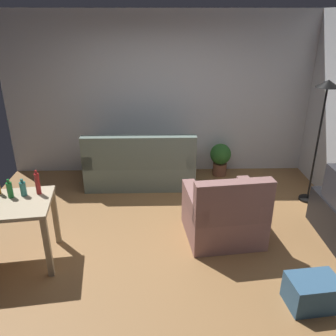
# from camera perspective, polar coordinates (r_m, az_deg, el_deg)

# --- Properties ---
(ground_plane) EXTENTS (5.20, 4.40, 0.02)m
(ground_plane) POSITION_cam_1_polar(r_m,az_deg,el_deg) (4.53, -1.12, -11.44)
(ground_plane) COLOR #9E7042
(wall_rear) EXTENTS (5.20, 0.10, 2.70)m
(wall_rear) POSITION_cam_1_polar(r_m,az_deg,el_deg) (6.04, -1.40, 11.76)
(wall_rear) COLOR silver
(wall_rear) RESTS_ON ground_plane
(couch) EXTENTS (1.76, 0.84, 0.92)m
(couch) POSITION_cam_1_polar(r_m,az_deg,el_deg) (5.77, -4.49, 0.26)
(couch) COLOR slate
(couch) RESTS_ON ground_plane
(torchiere_lamp) EXTENTS (0.32, 0.32, 1.81)m
(torchiere_lamp) POSITION_cam_1_polar(r_m,az_deg,el_deg) (5.31, 24.06, 8.78)
(torchiere_lamp) COLOR black
(torchiere_lamp) RESTS_ON ground_plane
(potted_plant) EXTENTS (0.36, 0.36, 0.57)m
(potted_plant) POSITION_cam_1_polar(r_m,az_deg,el_deg) (6.14, 8.54, 1.74)
(potted_plant) COLOR brown
(potted_plant) RESTS_ON ground_plane
(armchair) EXTENTS (0.99, 0.94, 0.92)m
(armchair) POSITION_cam_1_polar(r_m,az_deg,el_deg) (4.42, 9.18, -7.63)
(armchair) COLOR #996B66
(armchair) RESTS_ON ground_plane
(storage_box) EXTENTS (0.52, 0.39, 0.30)m
(storage_box) POSITION_cam_1_polar(r_m,az_deg,el_deg) (3.83, 22.52, -18.20)
(storage_box) COLOR #386084
(storage_box) RESTS_ON ground_plane
(bottle_green) EXTENTS (0.06, 0.06, 0.21)m
(bottle_green) POSITION_cam_1_polar(r_m,az_deg,el_deg) (4.18, -24.41, -3.24)
(bottle_green) COLOR #1E722D
(bottle_green) RESTS_ON desk
(bottle_tall) EXTENTS (0.07, 0.07, 0.20)m
(bottle_tall) POSITION_cam_1_polar(r_m,az_deg,el_deg) (4.16, -22.57, -3.12)
(bottle_tall) COLOR teal
(bottle_tall) RESTS_ON desk
(bottle_red) EXTENTS (0.05, 0.05, 0.28)m
(bottle_red) POSITION_cam_1_polar(r_m,az_deg,el_deg) (4.13, -20.51, -2.36)
(bottle_red) COLOR #AD2323
(bottle_red) RESTS_ON desk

